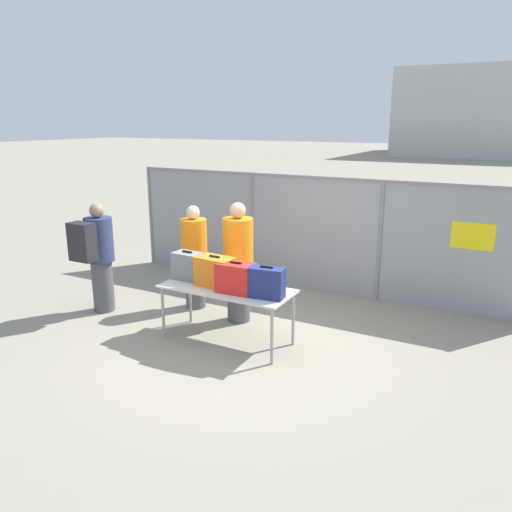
{
  "coord_description": "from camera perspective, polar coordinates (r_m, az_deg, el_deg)",
  "views": [
    {
      "loc": [
        3.08,
        -5.4,
        2.86
      ],
      "look_at": [
        -0.05,
        0.43,
        1.05
      ],
      "focal_mm": 35.0,
      "sensor_mm": 36.0,
      "label": 1
    }
  ],
  "objects": [
    {
      "name": "fence_section",
      "position": [
        8.55,
        6.56,
        2.85
      ],
      "size": [
        7.08,
        0.07,
        1.97
      ],
      "color": "gray",
      "rests_on": "ground_plane"
    },
    {
      "name": "suitcase_red",
      "position": [
        6.28,
        -2.3,
        -2.51
      ],
      "size": [
        0.48,
        0.29,
        0.4
      ],
      "color": "red",
      "rests_on": "inspection_table"
    },
    {
      "name": "ground_plane",
      "position": [
        6.84,
        -1.38,
        -9.41
      ],
      "size": [
        120.0,
        120.0,
        0.0
      ],
      "primitive_type": "plane",
      "color": "gray"
    },
    {
      "name": "traveler_hooded",
      "position": [
        7.84,
        -17.69,
        0.25
      ],
      "size": [
        0.42,
        0.64,
        1.68
      ],
      "rotation": [
        0.0,
        0.0,
        0.17
      ],
      "color": "#4C4C51",
      "rests_on": "ground_plane"
    },
    {
      "name": "security_worker_far",
      "position": [
        7.75,
        -7.06,
        0.03
      ],
      "size": [
        0.4,
        0.4,
        1.62
      ],
      "rotation": [
        0.0,
        0.0,
        2.94
      ],
      "color": "#4C4C51",
      "rests_on": "ground_plane"
    },
    {
      "name": "utility_trailer",
      "position": [
        9.85,
        12.73,
        0.28
      ],
      "size": [
        4.46,
        1.97,
        0.63
      ],
      "color": "#4C6B47",
      "rests_on": "ground_plane"
    },
    {
      "name": "distant_hangar",
      "position": [
        47.73,
        24.66,
        14.6
      ],
      "size": [
        12.48,
        13.7,
        6.83
      ],
      "color": "#B2B7B2",
      "rests_on": "ground_plane"
    },
    {
      "name": "security_worker_near",
      "position": [
        7.15,
        -2.04,
        -0.59
      ],
      "size": [
        0.43,
        0.43,
        1.75
      ],
      "rotation": [
        0.0,
        0.0,
        3.19
      ],
      "color": "#4C4C51",
      "rests_on": "ground_plane"
    },
    {
      "name": "suitcase_orange",
      "position": [
        6.53,
        -4.71,
        -1.8
      ],
      "size": [
        0.52,
        0.35,
        0.41
      ],
      "color": "orange",
      "rests_on": "inspection_table"
    },
    {
      "name": "suitcase_grey",
      "position": [
        6.85,
        -7.8,
        -1.12
      ],
      "size": [
        0.4,
        0.27,
        0.4
      ],
      "color": "slate",
      "rests_on": "inspection_table"
    },
    {
      "name": "suitcase_navy",
      "position": [
        6.09,
        1.2,
        -3.07
      ],
      "size": [
        0.46,
        0.26,
        0.4
      ],
      "color": "navy",
      "rests_on": "inspection_table"
    },
    {
      "name": "inspection_table",
      "position": [
        6.53,
        -3.36,
        -4.13
      ],
      "size": [
        1.75,
        0.74,
        0.75
      ],
      "color": "silver",
      "rests_on": "ground_plane"
    }
  ]
}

